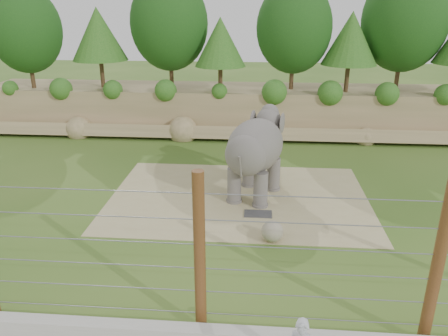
{
  "coord_description": "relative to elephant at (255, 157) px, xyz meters",
  "views": [
    {
      "loc": [
        1.19,
        -12.61,
        7.16
      ],
      "look_at": [
        0.0,
        2.0,
        1.6
      ],
      "focal_mm": 35.0,
      "sensor_mm": 36.0,
      "label": 1
    }
  ],
  "objects": [
    {
      "name": "ground",
      "position": [
        -1.1,
        -3.23,
        -1.61
      ],
      "size": [
        90.0,
        90.0,
        0.0
      ],
      "primitive_type": "plane",
      "color": "#355C1A",
      "rests_on": "ground"
    },
    {
      "name": "back_embankment",
      "position": [
        -0.51,
        9.44,
        2.36
      ],
      "size": [
        30.0,
        5.52,
        8.77
      ],
      "color": "olive",
      "rests_on": "ground"
    },
    {
      "name": "dirt_patch",
      "position": [
        -0.6,
        -0.23,
        -1.6
      ],
      "size": [
        10.0,
        7.0,
        0.02
      ],
      "primitive_type": "cube",
      "color": "tan",
      "rests_on": "ground"
    },
    {
      "name": "drain_grate",
      "position": [
        0.17,
        -1.67,
        -1.57
      ],
      "size": [
        1.0,
        0.6,
        0.03
      ],
      "primitive_type": "cube",
      "color": "#262628",
      "rests_on": "dirt_patch"
    },
    {
      "name": "elephant",
      "position": [
        0.0,
        0.0,
        0.0
      ],
      "size": [
        2.82,
        4.3,
        3.22
      ],
      "primitive_type": null,
      "rotation": [
        0.0,
        0.0,
        -0.3
      ],
      "color": "#58514E",
      "rests_on": "ground"
    },
    {
      "name": "stone_ball",
      "position": [
        0.63,
        -3.53,
        -1.24
      ],
      "size": [
        0.7,
        0.7,
        0.7
      ],
      "primitive_type": "sphere",
      "color": "gray",
      "rests_on": "dirt_patch"
    },
    {
      "name": "barrier_fence",
      "position": [
        -1.1,
        -7.73,
        0.39
      ],
      "size": [
        20.26,
        0.26,
        4.0
      ],
      "color": "#512A13",
      "rests_on": "ground"
    }
  ]
}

